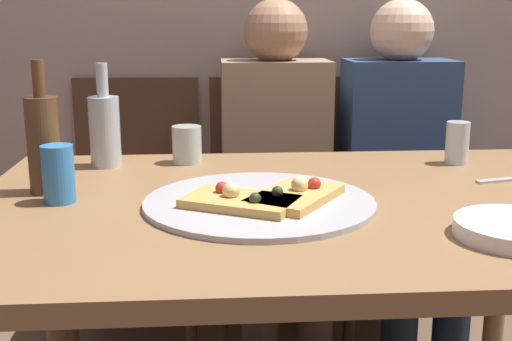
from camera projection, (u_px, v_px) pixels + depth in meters
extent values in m
cube|color=olive|center=(304.00, 208.00, 1.37)|extent=(1.43, 0.97, 0.04)
cylinder|color=olive|center=(54.00, 292.00, 1.83)|extent=(0.06, 0.06, 0.69)
cylinder|color=olive|center=(498.00, 280.00, 1.92)|extent=(0.06, 0.06, 0.69)
cylinder|color=#ADADB2|center=(259.00, 202.00, 1.32)|extent=(0.48, 0.48, 0.01)
cube|color=tan|center=(240.00, 202.00, 1.28)|extent=(0.25, 0.21, 0.02)
sphere|color=#EAD184|center=(231.00, 191.00, 1.28)|extent=(0.04, 0.04, 0.04)
sphere|color=#2D381E|center=(255.00, 199.00, 1.24)|extent=(0.02, 0.02, 0.02)
sphere|color=#B22D23|center=(222.00, 188.00, 1.31)|extent=(0.03, 0.03, 0.03)
cube|color=tan|center=(295.00, 196.00, 1.32)|extent=(0.23, 0.26, 0.02)
sphere|color=#EAD184|center=(300.00, 185.00, 1.33)|extent=(0.04, 0.04, 0.04)
sphere|color=#2D381E|center=(277.00, 192.00, 1.29)|extent=(0.02, 0.02, 0.02)
sphere|color=#B22D23|center=(314.00, 184.00, 1.34)|extent=(0.03, 0.03, 0.03)
cylinder|color=#B2BCC1|center=(105.00, 132.00, 1.65)|extent=(0.08, 0.08, 0.18)
cylinder|color=#B2BCC1|center=(102.00, 80.00, 1.62)|extent=(0.03, 0.03, 0.09)
cylinder|color=brown|center=(44.00, 145.00, 1.40)|extent=(0.07, 0.07, 0.21)
cylinder|color=brown|center=(39.00, 78.00, 1.37)|extent=(0.03, 0.03, 0.08)
cylinder|color=#B7C6BC|center=(187.00, 145.00, 1.70)|extent=(0.08, 0.08, 0.10)
cylinder|color=silver|center=(457.00, 143.00, 1.69)|extent=(0.06, 0.06, 0.11)
cylinder|color=#337AC1|center=(58.00, 174.00, 1.33)|extent=(0.07, 0.07, 0.12)
cube|color=#472D1E|center=(134.00, 216.00, 2.18)|extent=(0.44, 0.44, 0.05)
cube|color=#472D1E|center=(138.00, 140.00, 2.32)|extent=(0.44, 0.04, 0.45)
cylinder|color=#472D1E|center=(190.00, 302.00, 2.07)|extent=(0.04, 0.04, 0.42)
cylinder|color=#472D1E|center=(71.00, 306.00, 2.04)|extent=(0.04, 0.04, 0.42)
cylinder|color=#472D1E|center=(193.00, 259.00, 2.44)|extent=(0.04, 0.04, 0.42)
cylinder|color=#472D1E|center=(92.00, 262.00, 2.41)|extent=(0.04, 0.04, 0.42)
cube|color=#472D1E|center=(275.00, 213.00, 2.22)|extent=(0.44, 0.44, 0.05)
cube|color=#472D1E|center=(270.00, 138.00, 2.36)|extent=(0.44, 0.04, 0.45)
cylinder|color=#472D1E|center=(338.00, 298.00, 2.10)|extent=(0.04, 0.04, 0.42)
cylinder|color=#472D1E|center=(222.00, 301.00, 2.07)|extent=(0.04, 0.04, 0.42)
cylinder|color=#472D1E|center=(319.00, 256.00, 2.47)|extent=(0.04, 0.04, 0.42)
cylinder|color=#472D1E|center=(220.00, 259.00, 2.44)|extent=(0.04, 0.04, 0.42)
cube|color=#472D1E|center=(394.00, 210.00, 2.25)|extent=(0.44, 0.44, 0.05)
cube|color=#472D1E|center=(382.00, 137.00, 2.39)|extent=(0.44, 0.04, 0.45)
cylinder|color=#472D1E|center=(463.00, 294.00, 2.13)|extent=(0.04, 0.04, 0.42)
cylinder|color=#472D1E|center=(350.00, 298.00, 2.10)|extent=(0.04, 0.04, 0.42)
cylinder|color=#472D1E|center=(425.00, 253.00, 2.50)|extent=(0.04, 0.04, 0.42)
cylinder|color=#472D1E|center=(329.00, 256.00, 2.47)|extent=(0.04, 0.04, 0.42)
cube|color=#937A60|center=(275.00, 138.00, 2.17)|extent=(0.36, 0.22, 0.52)
sphere|color=#A87A5B|center=(276.00, 31.00, 2.09)|extent=(0.21, 0.21, 0.21)
cylinder|color=#3B3026|center=(306.00, 229.00, 2.05)|extent=(0.12, 0.40, 0.12)
cylinder|color=#3B3026|center=(256.00, 230.00, 2.04)|extent=(0.12, 0.40, 0.12)
cylinder|color=#3B3026|center=(314.00, 322.00, 1.91)|extent=(0.11, 0.11, 0.45)
cylinder|color=#3B3026|center=(260.00, 324.00, 1.89)|extent=(0.11, 0.11, 0.45)
cube|color=navy|center=(396.00, 136.00, 2.20)|extent=(0.36, 0.22, 0.52)
sphere|color=beige|center=(402.00, 31.00, 2.12)|extent=(0.21, 0.21, 0.21)
cylinder|color=black|center=(434.00, 226.00, 2.08)|extent=(0.12, 0.40, 0.12)
cylinder|color=black|center=(385.00, 227.00, 2.07)|extent=(0.12, 0.40, 0.12)
cylinder|color=black|center=(452.00, 318.00, 1.93)|extent=(0.11, 0.11, 0.45)
cylinder|color=black|center=(400.00, 320.00, 1.92)|extent=(0.11, 0.11, 0.45)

